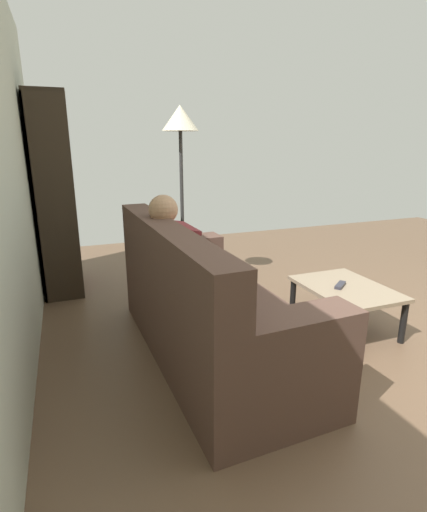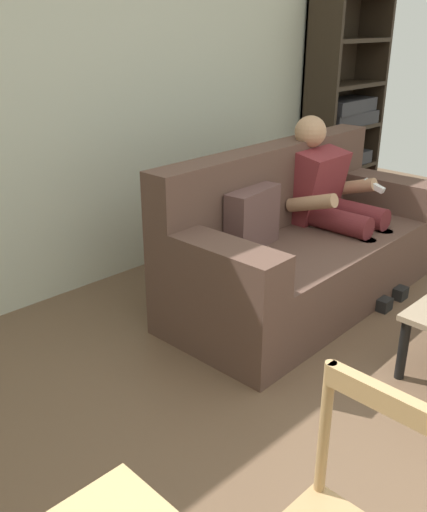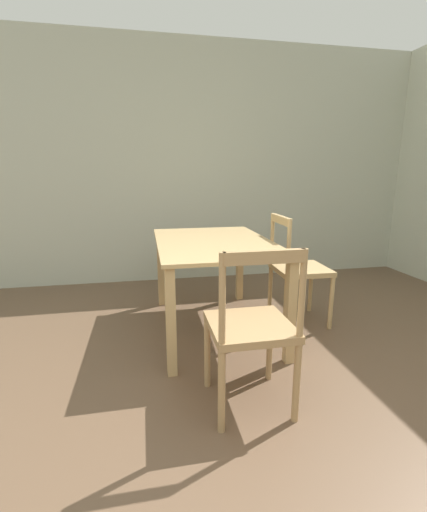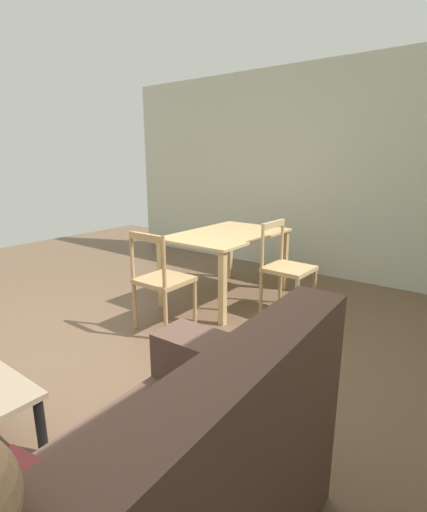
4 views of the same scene
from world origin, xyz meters
The scene contains 5 objects.
ground_plane centered at (0.00, 0.00, 0.00)m, with size 8.88×8.88×0.00m, color brown.
wall_side centered at (-3.44, 0.00, 1.31)m, with size 0.12×5.45×2.63m, color beige.
dining_table centered at (-1.96, 0.00, 0.62)m, with size 1.33×0.87×0.72m.
dining_chair_near_wall centered at (-1.96, 0.70, 0.45)m, with size 0.43×0.43×0.90m.
dining_chair_facing_couch centered at (-0.96, 0.00, 0.45)m, with size 0.42×0.42×0.89m.
Camera 4 is at (1.30, 2.27, 1.49)m, focal length 26.70 mm.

